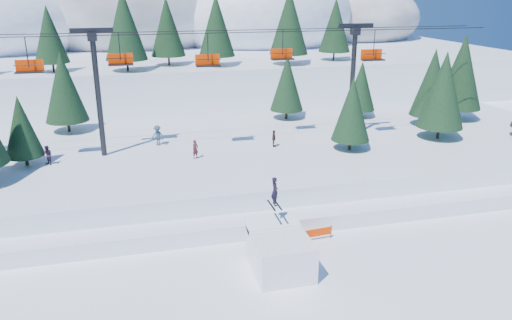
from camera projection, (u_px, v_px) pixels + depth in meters
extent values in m
plane|color=white|center=(265.00, 283.00, 27.89)|extent=(160.00, 160.00, 0.00)
cube|color=white|center=(212.00, 161.00, 44.00)|extent=(70.00, 22.00, 2.50)
cube|color=white|center=(235.00, 215.00, 35.05)|extent=(70.00, 6.00, 1.10)
cube|color=white|center=(166.00, 64.00, 89.30)|extent=(110.00, 60.00, 6.00)
ellipsoid|color=#605B59|center=(126.00, 3.00, 93.77)|extent=(44.00, 39.60, 26.40)
ellipsoid|color=white|center=(260.00, 13.00, 92.59)|extent=(34.00, 30.60, 19.72)
ellipsoid|color=#605B59|center=(346.00, 17.00, 103.15)|extent=(30.00, 27.00, 15.00)
cylinder|color=black|center=(128.00, 65.00, 61.67)|extent=(0.26, 0.26, 1.37)
cone|color=#1B3C21|center=(124.00, 24.00, 60.08)|extent=(5.10, 5.10, 8.44)
cylinder|color=black|center=(217.00, 61.00, 65.86)|extent=(0.26, 0.26, 1.28)
cone|color=#1B3C21|center=(216.00, 25.00, 64.38)|extent=(4.76, 4.76, 7.87)
cylinder|color=black|center=(288.00, 59.00, 67.09)|extent=(0.26, 0.26, 1.39)
cone|color=#1B3C21|center=(289.00, 21.00, 65.48)|extent=(5.16, 5.16, 8.53)
cylinder|color=black|center=(53.00, 67.00, 61.02)|extent=(0.26, 0.26, 1.11)
cone|color=#1B3C21|center=(49.00, 34.00, 59.75)|extent=(4.10, 4.10, 6.79)
cylinder|color=black|center=(334.00, 56.00, 71.24)|extent=(0.26, 0.26, 1.20)
cone|color=#1B3C21|center=(335.00, 25.00, 69.86)|extent=(4.44, 4.44, 7.35)
cylinder|color=black|center=(169.00, 60.00, 66.47)|extent=(0.26, 0.26, 1.23)
cone|color=#1B3C21|center=(167.00, 27.00, 65.05)|extent=(4.55, 4.55, 7.53)
cube|color=white|center=(280.00, 254.00, 28.81)|extent=(3.20, 3.96, 2.17)
cube|color=white|center=(272.00, 223.00, 29.99)|extent=(3.20, 1.38, 0.77)
imported|color=black|center=(275.00, 191.00, 29.24)|extent=(0.43, 0.64, 1.75)
cube|color=black|center=(271.00, 205.00, 29.48)|extent=(0.11, 1.65, 0.03)
cube|color=black|center=(278.00, 205.00, 29.57)|extent=(0.11, 1.65, 0.03)
cylinder|color=black|center=(98.00, 96.00, 39.89)|extent=(0.44, 0.44, 10.00)
cube|color=black|center=(91.00, 30.00, 38.24)|extent=(3.20, 0.35, 0.35)
cube|color=black|center=(92.00, 36.00, 38.39)|extent=(0.70, 0.70, 0.70)
cylinder|color=black|center=(352.00, 84.00, 45.00)|extent=(0.44, 0.44, 10.00)
cube|color=black|center=(356.00, 25.00, 43.35)|extent=(3.20, 0.35, 0.35)
cube|color=black|center=(355.00, 31.00, 43.49)|extent=(0.70, 0.70, 0.70)
cylinder|color=black|center=(235.00, 33.00, 39.79)|extent=(46.00, 0.06, 0.06)
cylinder|color=black|center=(229.00, 30.00, 41.99)|extent=(46.00, 0.06, 0.06)
cylinder|color=black|center=(27.00, 52.00, 36.52)|extent=(0.08, 0.08, 2.20)
cube|color=black|center=(30.00, 72.00, 36.99)|extent=(2.00, 0.75, 0.12)
cube|color=#F23500|center=(30.00, 65.00, 37.19)|extent=(2.00, 0.10, 0.85)
cylinder|color=black|center=(28.00, 65.00, 36.49)|extent=(2.00, 0.06, 0.06)
cylinder|color=black|center=(119.00, 46.00, 40.25)|extent=(0.08, 0.08, 2.20)
cube|color=black|center=(121.00, 65.00, 40.72)|extent=(2.00, 0.75, 0.12)
cube|color=#F23500|center=(120.00, 58.00, 40.92)|extent=(2.00, 0.10, 0.85)
cylinder|color=black|center=(120.00, 58.00, 40.22)|extent=(2.00, 0.06, 0.06)
cylinder|color=black|center=(208.00, 47.00, 39.63)|extent=(0.08, 0.08, 2.20)
cube|color=black|center=(208.00, 66.00, 40.10)|extent=(2.00, 0.75, 0.12)
cube|color=#F23500|center=(207.00, 59.00, 40.30)|extent=(2.00, 0.10, 0.85)
cylinder|color=black|center=(209.00, 59.00, 39.60)|extent=(2.00, 0.06, 0.06)
cylinder|color=black|center=(283.00, 42.00, 43.45)|extent=(0.08, 0.08, 2.20)
cube|color=black|center=(283.00, 59.00, 43.92)|extent=(2.00, 0.75, 0.12)
cube|color=#F23500|center=(281.00, 53.00, 44.12)|extent=(2.00, 0.10, 0.85)
cylinder|color=black|center=(284.00, 53.00, 43.42)|extent=(2.00, 0.06, 0.06)
cylinder|color=black|center=(374.00, 43.00, 42.99)|extent=(0.08, 0.08, 2.20)
cube|color=black|center=(373.00, 60.00, 43.46)|extent=(2.00, 0.75, 0.12)
cube|color=#F23500|center=(371.00, 54.00, 43.66)|extent=(2.00, 0.10, 0.85)
cylinder|color=black|center=(375.00, 54.00, 42.96)|extent=(2.00, 0.06, 0.06)
cylinder|color=black|center=(438.00, 133.00, 45.99)|extent=(0.26, 0.26, 1.12)
cone|color=#1B3C21|center=(443.00, 90.00, 44.70)|extent=(4.15, 4.15, 6.86)
cylinder|color=black|center=(428.00, 120.00, 50.49)|extent=(0.26, 0.26, 1.07)
cone|color=#1B3C21|center=(433.00, 82.00, 49.26)|extent=(3.98, 3.98, 6.59)
cylinder|color=black|center=(456.00, 113.00, 52.86)|extent=(0.26, 0.26, 1.24)
cone|color=#1B3C21|center=(462.00, 72.00, 51.43)|extent=(4.59, 4.59, 7.59)
cylinder|color=black|center=(359.00, 113.00, 53.78)|extent=(0.26, 0.26, 0.84)
cone|color=#1B3C21|center=(361.00, 86.00, 52.81)|extent=(3.12, 3.12, 5.16)
cylinder|color=black|center=(69.00, 126.00, 48.23)|extent=(0.26, 0.26, 1.08)
cone|color=#1B3C21|center=(64.00, 87.00, 46.98)|extent=(4.02, 4.02, 6.64)
cylinder|color=black|center=(286.00, 114.00, 53.20)|extent=(0.26, 0.26, 0.94)
cone|color=#1B3C21|center=(287.00, 83.00, 52.11)|extent=(3.49, 3.49, 5.77)
cylinder|color=black|center=(27.00, 160.00, 39.02)|extent=(0.26, 0.26, 0.77)
cone|color=#1B3C21|center=(21.00, 126.00, 38.13)|extent=(2.88, 2.88, 4.76)
cylinder|color=black|center=(350.00, 145.00, 42.83)|extent=(0.26, 0.26, 0.88)
cone|color=#1B3C21|center=(352.00, 109.00, 41.82)|extent=(3.25, 3.25, 5.38)
imported|color=#293D51|center=(158.00, 135.00, 43.84)|extent=(1.32, 1.26, 1.80)
imported|color=#3D211E|center=(274.00, 138.00, 43.47)|extent=(0.54, 0.94, 1.51)
imported|color=#491E21|center=(195.00, 149.00, 40.41)|extent=(0.68, 0.62, 1.56)
imported|color=#2C1E36|center=(48.00, 155.00, 38.92)|extent=(0.95, 0.96, 1.57)
cylinder|color=black|center=(292.00, 238.00, 31.95)|extent=(0.06, 0.06, 0.90)
cylinder|color=black|center=(331.00, 232.00, 32.83)|extent=(0.06, 0.06, 0.90)
cube|color=#F23500|center=(312.00, 233.00, 32.36)|extent=(2.79, 0.29, 0.55)
cylinder|color=black|center=(387.00, 211.00, 35.89)|extent=(0.06, 0.06, 0.90)
cylinder|color=black|center=(427.00, 213.00, 35.52)|extent=(0.06, 0.06, 0.90)
cube|color=#F23500|center=(407.00, 211.00, 35.67)|extent=(2.61, 1.10, 0.55)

